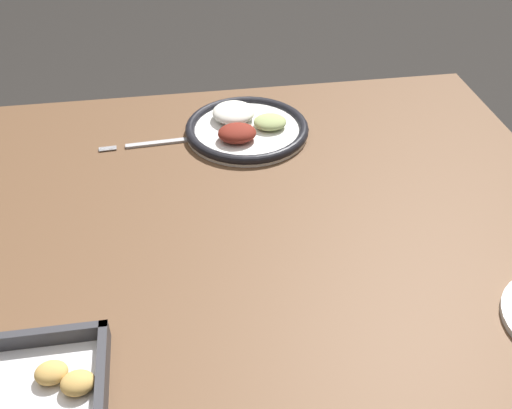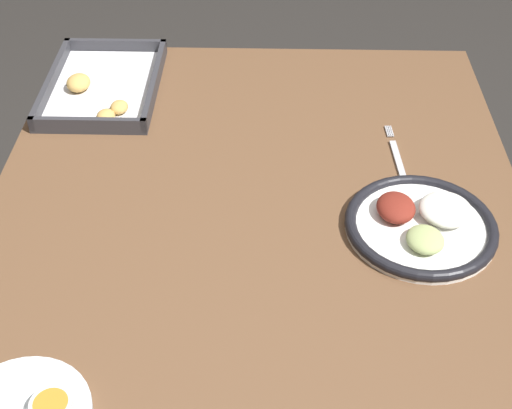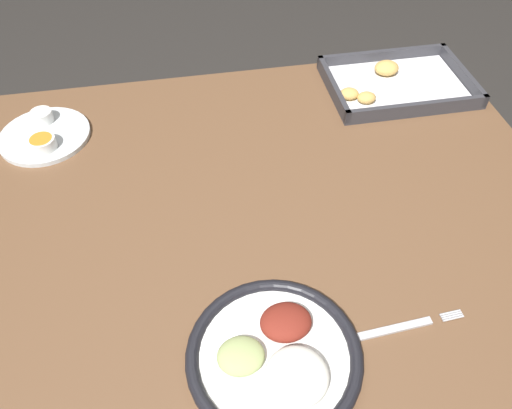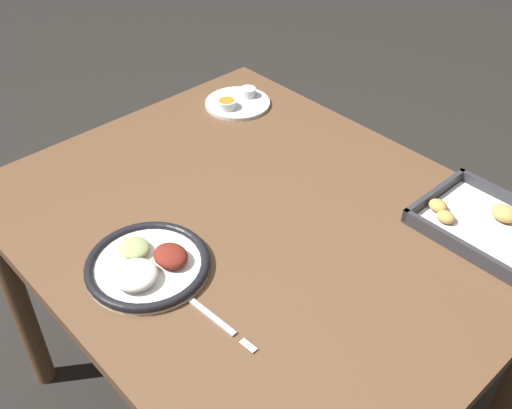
{
  "view_description": "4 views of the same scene",
  "coord_description": "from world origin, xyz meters",
  "px_view_note": "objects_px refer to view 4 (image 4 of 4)",
  "views": [
    {
      "loc": [
        0.11,
        0.78,
        1.41
      ],
      "look_at": [
        -0.01,
        0.0,
        0.78
      ],
      "focal_mm": 42.0,
      "sensor_mm": 36.0,
      "label": 1
    },
    {
      "loc": [
        -0.92,
        -0.02,
        1.58
      ],
      "look_at": [
        -0.01,
        0.0,
        0.78
      ],
      "focal_mm": 50.0,
      "sensor_mm": 36.0,
      "label": 2
    },
    {
      "loc": [
        -0.12,
        -0.59,
        1.44
      ],
      "look_at": [
        -0.01,
        0.0,
        0.78
      ],
      "focal_mm": 35.0,
      "sensor_mm": 36.0,
      "label": 3
    },
    {
      "loc": [
        0.75,
        -0.71,
        1.63
      ],
      "look_at": [
        -0.01,
        0.0,
        0.78
      ],
      "focal_mm": 42.0,
      "sensor_mm": 36.0,
      "label": 4
    }
  ],
  "objects_px": {
    "dinner_plate": "(148,265)",
    "fork": "(209,315)",
    "baking_tray": "(493,228)",
    "saucer_plate": "(237,102)"
  },
  "relations": [
    {
      "from": "dinner_plate",
      "to": "fork",
      "type": "height_order",
      "value": "dinner_plate"
    },
    {
      "from": "fork",
      "to": "baking_tray",
      "type": "bearing_deg",
      "value": 65.11
    },
    {
      "from": "fork",
      "to": "baking_tray",
      "type": "height_order",
      "value": "baking_tray"
    },
    {
      "from": "dinner_plate",
      "to": "fork",
      "type": "bearing_deg",
      "value": 4.53
    },
    {
      "from": "fork",
      "to": "saucer_plate",
      "type": "relative_size",
      "value": 1.16
    },
    {
      "from": "saucer_plate",
      "to": "baking_tray",
      "type": "bearing_deg",
      "value": 3.14
    },
    {
      "from": "fork",
      "to": "baking_tray",
      "type": "distance_m",
      "value": 0.65
    },
    {
      "from": "dinner_plate",
      "to": "baking_tray",
      "type": "distance_m",
      "value": 0.75
    },
    {
      "from": "fork",
      "to": "dinner_plate",
      "type": "bearing_deg",
      "value": -178.86
    },
    {
      "from": "saucer_plate",
      "to": "dinner_plate",
      "type": "bearing_deg",
      "value": -56.66
    }
  ]
}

